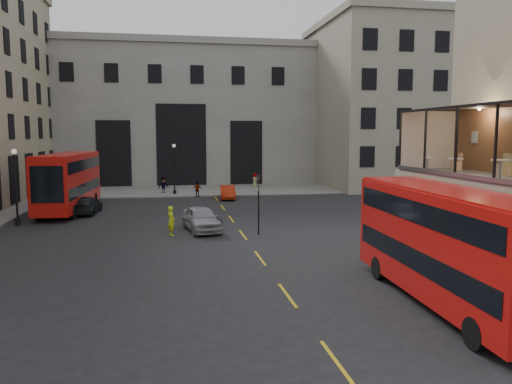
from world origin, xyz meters
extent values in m
plane|color=black|center=(0.00, 0.00, 0.00)|extent=(140.00, 140.00, 0.00)
cube|color=black|center=(4.98, 0.00, 2.00)|extent=(0.08, 9.20, 3.00)
cube|color=beige|center=(6.50, 5.00, 6.05)|extent=(3.00, 0.04, 2.90)
cube|color=black|center=(6.50, 0.00, 7.50)|extent=(3.00, 10.00, 0.04)
cube|color=slate|center=(5.00, 0.00, 4.70)|extent=(0.12, 10.00, 0.18)
cube|color=black|center=(5.00, 0.00, 7.45)|extent=(0.12, 10.00, 0.10)
cube|color=beige|center=(7.92, 3.20, 6.20)|extent=(0.04, 0.45, 0.55)
cylinder|color=#FFD899|center=(7.30, 2.00, 7.45)|extent=(0.12, 0.12, 0.05)
cube|color=tan|center=(6.50, 0.00, 2.25)|extent=(3.00, 11.00, 4.50)
cube|color=slate|center=(6.50, 0.00, 4.55)|extent=(3.00, 10.00, 0.10)
cube|color=#9F9B94|center=(-5.00, 48.00, 9.00)|extent=(34.00, 10.00, 18.00)
cube|color=#9F9B94|center=(-5.00, 48.00, 17.60)|extent=(35.00, 10.60, 0.80)
cube|color=black|center=(-5.00, 42.96, 5.00)|extent=(6.00, 0.12, 10.00)
cube|color=black|center=(-13.00, 42.96, 4.00)|extent=(4.00, 0.12, 8.00)
cube|color=black|center=(3.00, 42.96, 4.00)|extent=(4.00, 0.12, 8.00)
cube|color=#9C947E|center=(20.00, 40.00, 10.00)|extent=(16.00, 18.00, 20.00)
cube|color=#9C947E|center=(20.00, 40.00, 19.60)|extent=(16.60, 18.60, 0.80)
cube|color=slate|center=(-6.00, 38.00, 0.06)|extent=(40.00, 12.00, 0.12)
cylinder|color=black|center=(-1.00, 12.00, 1.40)|extent=(0.10, 0.10, 2.80)
imported|color=black|center=(-1.00, 12.00, 3.30)|extent=(0.16, 0.20, 1.00)
cylinder|color=black|center=(-15.00, 28.00, 1.40)|extent=(0.10, 0.10, 2.80)
imported|color=black|center=(-15.00, 28.00, 3.30)|extent=(0.16, 0.20, 1.00)
cylinder|color=black|center=(-17.00, 18.00, 2.50)|extent=(0.14, 0.14, 5.00)
cylinder|color=black|center=(-17.00, 18.00, 0.25)|extent=(0.36, 0.36, 0.50)
sphere|color=silver|center=(-17.00, 18.00, 5.15)|extent=(0.36, 0.36, 0.36)
cylinder|color=black|center=(-6.00, 34.00, 2.50)|extent=(0.14, 0.14, 5.00)
cylinder|color=black|center=(-6.00, 34.00, 0.25)|extent=(0.36, 0.36, 0.50)
sphere|color=silver|center=(-6.00, 34.00, 5.15)|extent=(0.36, 0.36, 0.36)
cube|color=red|center=(3.50, -2.04, 2.34)|extent=(2.75, 11.00, 3.88)
cube|color=black|center=(3.50, -2.04, 1.79)|extent=(2.78, 10.40, 0.80)
cube|color=black|center=(3.50, -2.04, 3.53)|extent=(2.78, 10.40, 0.80)
cube|color=red|center=(3.50, -2.04, 4.31)|extent=(2.65, 10.78, 0.12)
cylinder|color=black|center=(2.46, 1.49, 0.50)|extent=(0.30, 1.00, 0.99)
cylinder|color=black|center=(4.71, 1.43, 0.50)|extent=(0.30, 1.00, 0.99)
cylinder|color=black|center=(2.28, -5.84, 0.50)|extent=(0.30, 1.00, 0.99)
cube|color=red|center=(-14.68, 24.20, 2.56)|extent=(3.36, 12.11, 4.25)
cube|color=black|center=(-14.68, 24.20, 1.96)|extent=(3.36, 11.46, 0.87)
cube|color=black|center=(-14.68, 24.20, 3.87)|extent=(3.36, 11.46, 0.87)
cube|color=red|center=(-14.68, 24.20, 4.71)|extent=(3.24, 11.86, 0.13)
cylinder|color=black|center=(-15.72, 28.10, 0.54)|extent=(0.36, 1.10, 1.09)
cylinder|color=black|center=(-13.24, 27.96, 0.54)|extent=(0.36, 1.10, 1.09)
cylinder|color=black|center=(-16.14, 20.08, 0.54)|extent=(0.36, 1.10, 1.09)
cylinder|color=black|center=(-13.67, 19.95, 0.54)|extent=(0.36, 1.10, 1.09)
imported|color=#97999F|center=(-4.50, 13.88, 0.81)|extent=(2.70, 5.01, 1.62)
imported|color=#AB230A|center=(-0.89, 29.81, 0.67)|extent=(1.75, 4.17, 1.34)
imported|color=black|center=(-13.19, 22.58, 0.70)|extent=(2.27, 4.93, 1.40)
imported|color=gray|center=(-3.68, 15.51, 0.40)|extent=(1.60, 0.84, 0.80)
imported|color=#D1E918|center=(-6.46, 12.68, 0.94)|extent=(0.69, 0.81, 1.87)
imported|color=gray|center=(-14.25, 31.86, 0.86)|extent=(0.95, 0.80, 1.73)
imported|color=gray|center=(-7.15, 34.95, 0.91)|extent=(1.36, 1.12, 1.83)
imported|color=gray|center=(-3.75, 31.90, 0.76)|extent=(0.89, 0.37, 1.52)
imported|color=gray|center=(3.49, 39.55, 0.89)|extent=(0.85, 1.01, 1.77)
imported|color=gray|center=(-17.48, 25.64, 0.90)|extent=(0.61, 0.76, 1.80)
cylinder|color=beige|center=(5.39, -2.27, 5.40)|extent=(0.66, 0.66, 0.04)
cylinder|color=slate|center=(5.39, -2.27, 5.01)|extent=(0.09, 0.09, 0.77)
cylinder|color=slate|center=(5.39, -2.27, 4.62)|extent=(0.48, 0.48, 0.03)
cylinder|color=beige|center=(5.47, 0.72, 5.31)|extent=(0.58, 0.58, 0.04)
cylinder|color=slate|center=(5.47, 0.72, 4.96)|extent=(0.08, 0.08, 0.68)
cylinder|color=slate|center=(5.47, 0.72, 4.61)|extent=(0.43, 0.43, 0.03)
cylinder|color=silver|center=(5.38, 2.94, 5.25)|extent=(0.53, 0.53, 0.04)
cylinder|color=slate|center=(5.38, 2.94, 4.93)|extent=(0.07, 0.07, 0.62)
cylinder|color=slate|center=(5.38, 2.94, 4.61)|extent=(0.39, 0.39, 0.03)
cube|color=tan|center=(7.41, 0.30, 4.85)|extent=(0.53, 0.53, 0.50)
cube|color=tan|center=(7.62, 0.33, 5.32)|extent=(0.11, 0.46, 0.44)
cube|color=#DAB87E|center=(7.53, 0.07, 4.81)|extent=(0.46, 0.46, 0.42)
cube|color=#DBA67E|center=(7.22, 3.52, 4.82)|extent=(0.47, 0.47, 0.44)
cube|color=#DBA67E|center=(7.41, 3.49, 5.24)|extent=(0.11, 0.41, 0.39)
camera|label=1|loc=(-6.50, -18.62, 6.34)|focal=35.00mm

